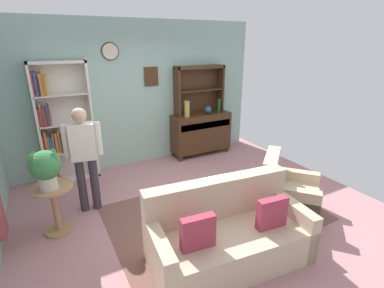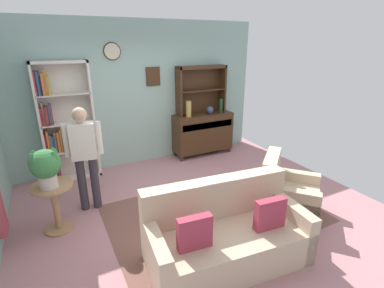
{
  "view_description": "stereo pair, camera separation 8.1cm",
  "coord_description": "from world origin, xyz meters",
  "px_view_note": "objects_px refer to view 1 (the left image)",
  "views": [
    {
      "loc": [
        -1.83,
        -3.33,
        2.41
      ],
      "look_at": [
        0.1,
        0.2,
        0.95
      ],
      "focal_mm": 26.75,
      "sensor_mm": 36.0,
      "label": 1
    },
    {
      "loc": [
        -1.76,
        -3.37,
        2.41
      ],
      "look_at": [
        0.1,
        0.2,
        0.95
      ],
      "focal_mm": 26.75,
      "sensor_mm": 36.0,
      "label": 2
    }
  ],
  "objects_px": {
    "couch_floral": "(228,235)",
    "plant_stand": "(55,204)",
    "vase_tall": "(187,109)",
    "coffee_table": "(204,192)",
    "bookshelf": "(61,125)",
    "sideboard": "(201,132)",
    "armchair_floral": "(287,194)",
    "sideboard_hutch": "(199,83)",
    "vase_round": "(208,110)",
    "person_reading": "(84,153)",
    "bottle_wine": "(219,106)",
    "book_stack": "(199,188)",
    "potted_plant_large": "(45,167)"
  },
  "relations": [
    {
      "from": "couch_floral",
      "to": "plant_stand",
      "type": "relative_size",
      "value": 2.81
    },
    {
      "from": "vase_tall",
      "to": "coffee_table",
      "type": "height_order",
      "value": "vase_tall"
    },
    {
      "from": "coffee_table",
      "to": "bookshelf",
      "type": "bearing_deg",
      "value": 126.42
    },
    {
      "from": "sideboard",
      "to": "armchair_floral",
      "type": "height_order",
      "value": "sideboard"
    },
    {
      "from": "sideboard_hutch",
      "to": "vase_round",
      "type": "xyz_separation_m",
      "value": [
        0.13,
        -0.18,
        -0.55
      ]
    },
    {
      "from": "vase_round",
      "to": "person_reading",
      "type": "relative_size",
      "value": 0.11
    },
    {
      "from": "vase_tall",
      "to": "bottle_wine",
      "type": "bearing_deg",
      "value": -0.66
    },
    {
      "from": "vase_tall",
      "to": "couch_floral",
      "type": "height_order",
      "value": "vase_tall"
    },
    {
      "from": "sideboard",
      "to": "vase_round",
      "type": "height_order",
      "value": "vase_round"
    },
    {
      "from": "armchair_floral",
      "to": "coffee_table",
      "type": "bearing_deg",
      "value": 153.9
    },
    {
      "from": "sideboard",
      "to": "book_stack",
      "type": "bearing_deg",
      "value": -121.12
    },
    {
      "from": "vase_round",
      "to": "coffee_table",
      "type": "height_order",
      "value": "vase_round"
    },
    {
      "from": "bookshelf",
      "to": "person_reading",
      "type": "height_order",
      "value": "bookshelf"
    },
    {
      "from": "person_reading",
      "to": "bottle_wine",
      "type": "bearing_deg",
      "value": 19.67
    },
    {
      "from": "bottle_wine",
      "to": "couch_floral",
      "type": "bearing_deg",
      "value": -121.6
    },
    {
      "from": "armchair_floral",
      "to": "vase_round",
      "type": "bearing_deg",
      "value": 85.33
    },
    {
      "from": "bottle_wine",
      "to": "potted_plant_large",
      "type": "relative_size",
      "value": 0.61
    },
    {
      "from": "sideboard_hutch",
      "to": "armchair_floral",
      "type": "distance_m",
      "value": 3.01
    },
    {
      "from": "vase_round",
      "to": "sideboard_hutch",
      "type": "bearing_deg",
      "value": 126.48
    },
    {
      "from": "sideboard",
      "to": "armchair_floral",
      "type": "relative_size",
      "value": 1.2
    },
    {
      "from": "sideboard_hutch",
      "to": "plant_stand",
      "type": "height_order",
      "value": "sideboard_hutch"
    },
    {
      "from": "vase_tall",
      "to": "couch_floral",
      "type": "xyz_separation_m",
      "value": [
        -1.01,
        -2.92,
        -0.77
      ]
    },
    {
      "from": "vase_tall",
      "to": "person_reading",
      "type": "distance_m",
      "value": 2.47
    },
    {
      "from": "bookshelf",
      "to": "armchair_floral",
      "type": "height_order",
      "value": "bookshelf"
    },
    {
      "from": "coffee_table",
      "to": "book_stack",
      "type": "bearing_deg",
      "value": -178.78
    },
    {
      "from": "sideboard",
      "to": "bottle_wine",
      "type": "relative_size",
      "value": 4.26
    },
    {
      "from": "sideboard",
      "to": "potted_plant_large",
      "type": "height_order",
      "value": "potted_plant_large"
    },
    {
      "from": "sideboard_hutch",
      "to": "vase_round",
      "type": "bearing_deg",
      "value": -53.52
    },
    {
      "from": "coffee_table",
      "to": "vase_tall",
      "type": "bearing_deg",
      "value": 68.59
    },
    {
      "from": "vase_tall",
      "to": "plant_stand",
      "type": "height_order",
      "value": "vase_tall"
    },
    {
      "from": "sideboard_hutch",
      "to": "vase_round",
      "type": "relative_size",
      "value": 6.47
    },
    {
      "from": "bookshelf",
      "to": "person_reading",
      "type": "bearing_deg",
      "value": -82.06
    },
    {
      "from": "bookshelf",
      "to": "book_stack",
      "type": "xyz_separation_m",
      "value": [
        1.52,
        -2.17,
        -0.58
      ]
    },
    {
      "from": "sideboard",
      "to": "vase_round",
      "type": "distance_m",
      "value": 0.52
    },
    {
      "from": "vase_round",
      "to": "couch_floral",
      "type": "bearing_deg",
      "value": -117.56
    },
    {
      "from": "sideboard_hutch",
      "to": "armchair_floral",
      "type": "height_order",
      "value": "sideboard_hutch"
    },
    {
      "from": "sideboard",
      "to": "potted_plant_large",
      "type": "relative_size",
      "value": 2.58
    },
    {
      "from": "sideboard_hutch",
      "to": "coffee_table",
      "type": "relative_size",
      "value": 1.38
    },
    {
      "from": "couch_floral",
      "to": "potted_plant_large",
      "type": "relative_size",
      "value": 3.73
    },
    {
      "from": "bottle_wine",
      "to": "couch_floral",
      "type": "xyz_separation_m",
      "value": [
        -1.79,
        -2.91,
        -0.76
      ]
    },
    {
      "from": "sideboard_hutch",
      "to": "vase_round",
      "type": "distance_m",
      "value": 0.6
    },
    {
      "from": "potted_plant_large",
      "to": "person_reading",
      "type": "relative_size",
      "value": 0.32
    },
    {
      "from": "couch_floral",
      "to": "armchair_floral",
      "type": "relative_size",
      "value": 1.74
    },
    {
      "from": "plant_stand",
      "to": "potted_plant_large",
      "type": "xyz_separation_m",
      "value": [
        -0.02,
        -0.05,
        0.55
      ]
    },
    {
      "from": "vase_round",
      "to": "sideboard",
      "type": "bearing_deg",
      "value": 152.83
    },
    {
      "from": "armchair_floral",
      "to": "book_stack",
      "type": "relative_size",
      "value": 6.25
    },
    {
      "from": "plant_stand",
      "to": "book_stack",
      "type": "relative_size",
      "value": 3.87
    },
    {
      "from": "book_stack",
      "to": "coffee_table",
      "type": "bearing_deg",
      "value": 1.22
    },
    {
      "from": "sideboard_hutch",
      "to": "coffee_table",
      "type": "height_order",
      "value": "sideboard_hutch"
    },
    {
      "from": "sideboard_hutch",
      "to": "couch_floral",
      "type": "distance_m",
      "value": 3.63
    }
  ]
}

